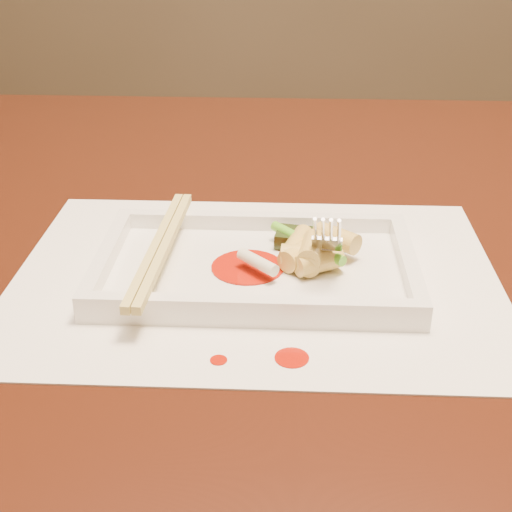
{
  "coord_description": "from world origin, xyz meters",
  "views": [
    {
      "loc": [
        -0.05,
        -0.61,
        1.04
      ],
      "look_at": [
        -0.08,
        -0.1,
        0.77
      ],
      "focal_mm": 50.0,
      "sensor_mm": 36.0,
      "label": 1
    }
  ],
  "objects_px": {
    "table": "(337,317)",
    "fork": "(345,176)",
    "placemat": "(256,276)",
    "plate_base": "(256,271)",
    "chopstick_a": "(156,246)"
  },
  "relations": [
    {
      "from": "table",
      "to": "placemat",
      "type": "distance_m",
      "value": 0.16
    },
    {
      "from": "placemat",
      "to": "chopstick_a",
      "type": "height_order",
      "value": "chopstick_a"
    },
    {
      "from": "placemat",
      "to": "fork",
      "type": "relative_size",
      "value": 2.86
    },
    {
      "from": "table",
      "to": "chopstick_a",
      "type": "xyz_separation_m",
      "value": [
        -0.16,
        -0.1,
        0.13
      ]
    },
    {
      "from": "table",
      "to": "fork",
      "type": "xyz_separation_m",
      "value": [
        -0.01,
        -0.08,
        0.18
      ]
    },
    {
      "from": "placemat",
      "to": "fork",
      "type": "distance_m",
      "value": 0.11
    },
    {
      "from": "fork",
      "to": "placemat",
      "type": "bearing_deg",
      "value": -165.58
    },
    {
      "from": "placemat",
      "to": "fork",
      "type": "bearing_deg",
      "value": 14.42
    },
    {
      "from": "table",
      "to": "placemat",
      "type": "xyz_separation_m",
      "value": [
        -0.08,
        -0.1,
        0.1
      ]
    },
    {
      "from": "chopstick_a",
      "to": "plate_base",
      "type": "bearing_deg",
      "value": 0.0
    },
    {
      "from": "fork",
      "to": "chopstick_a",
      "type": "bearing_deg",
      "value": -173.25
    },
    {
      "from": "chopstick_a",
      "to": "fork",
      "type": "bearing_deg",
      "value": 6.75
    },
    {
      "from": "table",
      "to": "plate_base",
      "type": "bearing_deg",
      "value": -128.44
    },
    {
      "from": "plate_base",
      "to": "fork",
      "type": "distance_m",
      "value": 0.11
    },
    {
      "from": "plate_base",
      "to": "chopstick_a",
      "type": "xyz_separation_m",
      "value": [
        -0.08,
        -0.0,
        0.02
      ]
    }
  ]
}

